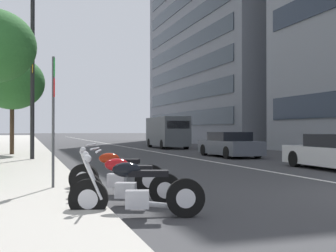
% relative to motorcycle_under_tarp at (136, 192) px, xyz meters
% --- Properties ---
extents(lane_centre_stripe, '(110.00, 0.16, 0.01)m').
position_rel_motorcycle_under_tarp_xyz_m(lane_centre_stripe, '(35.11, -6.20, -0.41)').
color(lane_centre_stripe, silver).
rests_on(lane_centre_stripe, ground).
extents(motorcycle_under_tarp, '(0.80, 2.15, 1.09)m').
position_rel_motorcycle_under_tarp_xyz_m(motorcycle_under_tarp, '(0.00, 0.00, 0.00)').
color(motorcycle_under_tarp, black).
rests_on(motorcycle_under_tarp, ground).
extents(motorcycle_mid_row, '(0.97, 1.99, 1.08)m').
position_rel_motorcycle_under_tarp_xyz_m(motorcycle_mid_row, '(1.16, -0.07, -0.01)').
color(motorcycle_mid_row, black).
rests_on(motorcycle_mid_row, ground).
extents(motorcycle_by_sign_pole, '(1.05, 2.00, 1.11)m').
position_rel_motorcycle_under_tarp_xyz_m(motorcycle_by_sign_pole, '(2.57, -0.18, 0.01)').
color(motorcycle_by_sign_pole, black).
rests_on(motorcycle_by_sign_pole, ground).
extents(car_lead_in_lane, '(4.41, 1.92, 1.32)m').
position_rel_motorcycle_under_tarp_xyz_m(car_lead_in_lane, '(13.94, -8.51, 0.20)').
color(car_lead_in_lane, '#4C515B').
rests_on(car_lead_in_lane, ground).
extents(delivery_van_ahead, '(5.92, 2.22, 2.43)m').
position_rel_motorcycle_under_tarp_xyz_m(delivery_van_ahead, '(25.41, -8.73, 0.89)').
color(delivery_van_ahead, '#4C5156').
rests_on(delivery_van_ahead, ground).
extents(parking_sign_by_curb, '(0.32, 0.06, 2.89)m').
position_rel_motorcycle_under_tarp_xyz_m(parking_sign_by_curb, '(3.07, 1.12, 1.54)').
color(parking_sign_by_curb, '#47494C').
rests_on(parking_sign_by_curb, sidewalk_right_plaza).
extents(street_lamp_with_banners, '(1.26, 2.00, 7.75)m').
position_rel_motorcycle_under_tarp_xyz_m(street_lamp_with_banners, '(13.02, 1.21, 4.37)').
color(street_lamp_with_banners, '#232326').
rests_on(street_lamp_with_banners, sidewalk_right_plaza).
extents(street_tree_far_plaza, '(3.36, 3.36, 5.20)m').
position_rel_motorcycle_under_tarp_xyz_m(street_tree_far_plaza, '(17.34, 2.47, 3.50)').
color(street_tree_far_plaza, '#473323').
rests_on(street_tree_far_plaza, sidewalk_right_plaza).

